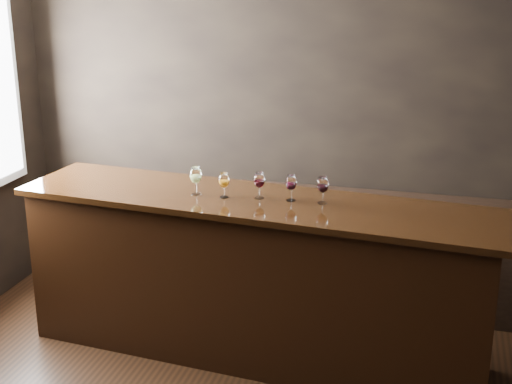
% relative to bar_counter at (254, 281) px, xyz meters
% --- Properties ---
extents(room_shell, '(5.02, 4.52, 2.81)m').
position_rel_bar_counter_xyz_m(room_shell, '(-0.06, -0.92, 1.25)').
color(room_shell, black).
rests_on(room_shell, ground).
extents(bar_counter, '(3.27, 0.99, 1.13)m').
position_rel_bar_counter_xyz_m(bar_counter, '(0.00, 0.00, 0.00)').
color(bar_counter, black).
rests_on(bar_counter, ground).
extents(bar_top, '(3.38, 1.08, 0.04)m').
position_rel_bar_counter_xyz_m(bar_top, '(0.00, 0.00, 0.58)').
color(bar_top, black).
rests_on(bar_top, bar_counter).
extents(back_bar_shelf, '(2.59, 0.40, 0.93)m').
position_rel_bar_counter_xyz_m(back_bar_shelf, '(0.86, 0.99, -0.10)').
color(back_bar_shelf, black).
rests_on(back_bar_shelf, ground).
extents(glass_white, '(0.08, 0.08, 0.20)m').
position_rel_bar_counter_xyz_m(glass_white, '(-0.41, -0.00, 0.74)').
color(glass_white, white).
rests_on(glass_white, bar_top).
extents(glass_amber, '(0.07, 0.07, 0.17)m').
position_rel_bar_counter_xyz_m(glass_amber, '(-0.21, -0.02, 0.72)').
color(glass_amber, white).
rests_on(glass_amber, bar_top).
extents(glass_red_a, '(0.08, 0.08, 0.18)m').
position_rel_bar_counter_xyz_m(glass_red_a, '(0.03, 0.03, 0.73)').
color(glass_red_a, white).
rests_on(glass_red_a, bar_top).
extents(glass_red_b, '(0.08, 0.08, 0.18)m').
position_rel_bar_counter_xyz_m(glass_red_b, '(0.25, 0.03, 0.73)').
color(glass_red_b, white).
rests_on(glass_red_b, bar_top).
extents(glass_red_c, '(0.08, 0.08, 0.18)m').
position_rel_bar_counter_xyz_m(glass_red_c, '(0.46, 0.03, 0.73)').
color(glass_red_c, white).
rests_on(glass_red_c, bar_top).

